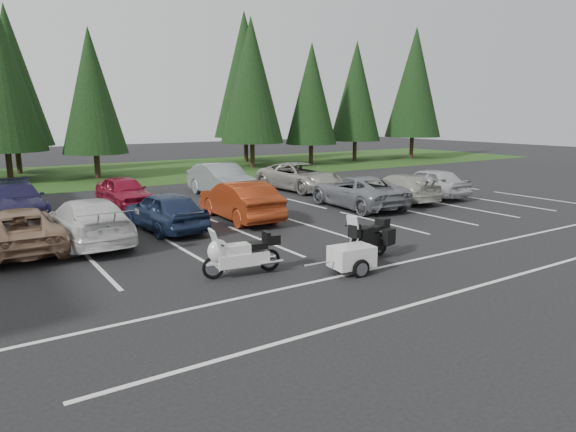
# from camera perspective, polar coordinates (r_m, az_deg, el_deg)

# --- Properties ---
(ground) EXTENTS (120.00, 120.00, 0.00)m
(ground) POSITION_cam_1_polar(r_m,az_deg,el_deg) (16.26, -2.60, -3.66)
(ground) COLOR black
(ground) RESTS_ON ground
(grass_strip) EXTENTS (80.00, 16.00, 0.01)m
(grass_strip) POSITION_cam_1_polar(r_m,az_deg,el_deg) (38.60, -21.16, 4.29)
(grass_strip) COLOR #1F3A12
(grass_strip) RESTS_ON ground
(lake_water) EXTENTS (70.00, 50.00, 0.02)m
(lake_water) POSITION_cam_1_polar(r_m,az_deg,el_deg) (69.70, -23.46, 6.91)
(lake_water) COLOR gray
(lake_water) RESTS_ON ground
(stall_markings) EXTENTS (32.00, 16.00, 0.01)m
(stall_markings) POSITION_cam_1_polar(r_m,az_deg,el_deg) (17.96, -5.86, -2.26)
(stall_markings) COLOR silver
(stall_markings) RESTS_ON ground
(conifer_4) EXTENTS (4.80, 4.80, 11.17)m
(conifer_4) POSITION_cam_1_polar(r_m,az_deg,el_deg) (36.63, -29.39, 13.54)
(conifer_4) COLOR #332316
(conifer_4) RESTS_ON ground
(conifer_5) EXTENTS (4.14, 4.14, 9.63)m
(conifer_5) POSITION_cam_1_polar(r_m,az_deg,el_deg) (36.05, -20.97, 12.84)
(conifer_5) COLOR #332316
(conifer_5) RESTS_ON ground
(conifer_6) EXTENTS (4.93, 4.93, 11.48)m
(conifer_6) POSITION_cam_1_polar(r_m,az_deg,el_deg) (40.93, -4.08, 14.78)
(conifer_6) COLOR #332316
(conifer_6) RESTS_ON ground
(conifer_7) EXTENTS (4.27, 4.27, 9.94)m
(conifer_7) POSITION_cam_1_polar(r_m,az_deg,el_deg) (43.59, 2.63, 13.40)
(conifer_7) COLOR #332316
(conifer_7) RESTS_ON ground
(conifer_8) EXTENTS (4.53, 4.53, 10.56)m
(conifer_8) POSITION_cam_1_polar(r_m,az_deg,el_deg) (47.64, 7.58, 13.56)
(conifer_8) COLOR #332316
(conifer_8) RESTS_ON ground
(conifer_9) EXTENTS (5.19, 5.19, 12.10)m
(conifer_9) POSITION_cam_1_polar(r_m,az_deg,el_deg) (50.89, 13.88, 14.21)
(conifer_9) COLOR #332316
(conifer_9) RESTS_ON ground
(conifer_back_b) EXTENTS (4.97, 4.97, 11.58)m
(conifer_back_b) POSITION_cam_1_polar(r_m,az_deg,el_deg) (41.30, -28.50, 13.54)
(conifer_back_b) COLOR #332316
(conifer_back_b) RESTS_ON ground
(conifer_back_c) EXTENTS (5.50, 5.50, 12.81)m
(conifer_back_c) POSITION_cam_1_polar(r_m,az_deg,el_deg) (46.05, -4.81, 15.35)
(conifer_back_c) COLOR #332316
(conifer_back_c) RESTS_ON ground
(car_near_2) EXTENTS (2.31, 4.93, 1.36)m
(car_near_2) POSITION_cam_1_polar(r_m,az_deg,el_deg) (17.87, -27.73, -1.36)
(car_near_2) COLOR #947056
(car_near_2) RESTS_ON ground
(car_near_3) EXTENTS (2.23, 5.19, 1.49)m
(car_near_3) POSITION_cam_1_polar(r_m,az_deg,el_deg) (18.02, -21.38, -0.53)
(car_near_3) COLOR silver
(car_near_3) RESTS_ON ground
(car_near_4) EXTENTS (2.14, 4.44, 1.46)m
(car_near_4) POSITION_cam_1_polar(r_m,az_deg,el_deg) (19.18, -13.53, 0.58)
(car_near_4) COLOR #1C2947
(car_near_4) RESTS_ON ground
(car_near_5) EXTENTS (1.88, 4.85, 1.58)m
(car_near_5) POSITION_cam_1_polar(r_m,az_deg,el_deg) (20.64, -5.37, 1.74)
(car_near_5) COLOR maroon
(car_near_5) RESTS_ON ground
(car_near_6) EXTENTS (2.82, 5.42, 1.46)m
(car_near_6) POSITION_cam_1_polar(r_m,az_deg,el_deg) (23.55, 7.70, 2.73)
(car_near_6) COLOR slate
(car_near_6) RESTS_ON ground
(car_near_7) EXTENTS (2.21, 4.73, 1.34)m
(car_near_7) POSITION_cam_1_polar(r_m,az_deg,el_deg) (25.60, 12.22, 3.11)
(car_near_7) COLOR #A19F94
(car_near_7) RESTS_ON ground
(car_near_8) EXTENTS (1.88, 4.41, 1.49)m
(car_near_8) POSITION_cam_1_polar(r_m,az_deg,el_deg) (27.29, 15.40, 3.62)
(car_near_8) COLOR #BBBCC1
(car_near_8) RESTS_ON ground
(car_far_1) EXTENTS (2.05, 4.93, 1.42)m
(car_far_1) POSITION_cam_1_polar(r_m,az_deg,el_deg) (23.84, -27.93, 1.57)
(car_far_1) COLOR #1E1A42
(car_far_1) RESTS_ON ground
(car_far_2) EXTENTS (1.96, 4.24, 1.41)m
(car_far_2) POSITION_cam_1_polar(r_m,az_deg,el_deg) (24.57, -17.73, 2.59)
(car_far_2) COLOR maroon
(car_far_2) RESTS_ON ground
(car_far_3) EXTENTS (1.80, 5.10, 1.68)m
(car_far_3) POSITION_cam_1_polar(r_m,az_deg,el_deg) (26.63, -7.36, 3.96)
(car_far_3) COLOR gray
(car_far_3) RESTS_ON ground
(car_far_4) EXTENTS (3.01, 5.69, 1.52)m
(car_far_4) POSITION_cam_1_polar(r_m,az_deg,el_deg) (28.60, 1.32, 4.39)
(car_far_4) COLOR #9D988F
(car_far_4) RESTS_ON ground
(touring_motorcycle) EXTENTS (2.49, 1.05, 1.34)m
(touring_motorcycle) POSITION_cam_1_polar(r_m,az_deg,el_deg) (13.54, -5.13, -3.84)
(touring_motorcycle) COLOR silver
(touring_motorcycle) RESTS_ON ground
(cargo_trailer) EXTENTS (1.70, 1.05, 0.75)m
(cargo_trailer) POSITION_cam_1_polar(r_m,az_deg,el_deg) (13.84, 7.09, -4.80)
(cargo_trailer) COLOR silver
(cargo_trailer) RESTS_ON ground
(adventure_motorcycle) EXTENTS (2.56, 1.44, 1.48)m
(adventure_motorcycle) POSITION_cam_1_polar(r_m,az_deg,el_deg) (14.93, 8.77, -2.23)
(adventure_motorcycle) COLOR black
(adventure_motorcycle) RESTS_ON ground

